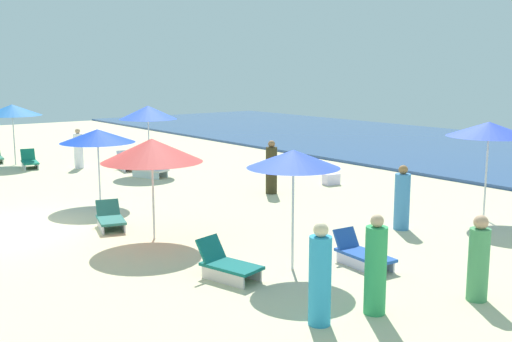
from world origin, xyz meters
name	(u,v)px	position (x,y,z in m)	size (l,w,h in m)	color
ground_plane	(12,231)	(0.00, 0.00, 0.00)	(60.00, 60.00, 0.00)	beige
ocean	(504,154)	(0.00, 22.28, 0.06)	(60.00, 15.45, 0.12)	#2E4E89
umbrella_0	(148,112)	(-5.60, 6.76, 2.34)	(2.20, 2.20, 2.60)	silver
lounge_chair_0_0	(127,164)	(-6.79, 6.40, 0.25)	(1.37, 0.83, 0.72)	silver
lounge_chair_0_1	(148,170)	(-4.81, 6.27, 0.27)	(1.63, 1.13, 0.68)	silver
umbrella_1	(98,136)	(-1.65, 3.03, 2.03)	(2.20, 2.20, 2.23)	silver
umbrella_2	(489,129)	(6.45, 10.44, 2.42)	(2.19, 2.19, 2.62)	silver
umbrella_3	(293,159)	(6.49, 3.62, 2.24)	(1.85, 1.85, 2.43)	silver
lounge_chair_3_0	(362,254)	(7.19, 4.89, 0.25)	(1.42, 0.68, 0.67)	silver
lounge_chair_3_1	(227,265)	(6.16, 2.26, 0.28)	(1.37, 0.89, 0.75)	silver
umbrella_4	(152,150)	(2.81, 2.47, 2.12)	(2.37, 2.37, 2.40)	silver
lounge_chair_4_0	(110,219)	(1.26, 2.06, 0.25)	(1.34, 0.91, 0.64)	silver
umbrella_5	(12,110)	(-10.90, 3.25, 2.29)	(2.38, 2.38, 2.52)	silver
lounge_chair_5_1	(30,162)	(-9.69, 3.47, 0.25)	(1.40, 0.79, 0.72)	silver
beachgoer_0	(376,268)	(9.03, 3.22, 0.78)	(0.47, 0.47, 1.68)	#2E9A56
beachgoer_1	(271,169)	(0.34, 8.03, 0.80)	(0.52, 0.52, 1.73)	#342F1A
beachgoer_2	(78,150)	(-8.36, 5.03, 0.74)	(0.51, 0.51, 1.61)	white
beachgoer_3	(402,200)	(5.81, 7.82, 0.75)	(0.54, 0.54, 1.64)	#4083BD
beachgoer_4	(479,261)	(9.72, 5.08, 0.71)	(0.49, 0.49, 1.53)	#48965D
beachgoer_5	(320,277)	(8.80, 2.19, 0.77)	(0.49, 0.49, 1.66)	#2B94C3
cooler_box_0	(331,179)	(0.40, 10.66, 0.19)	(0.55, 0.36, 0.38)	white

